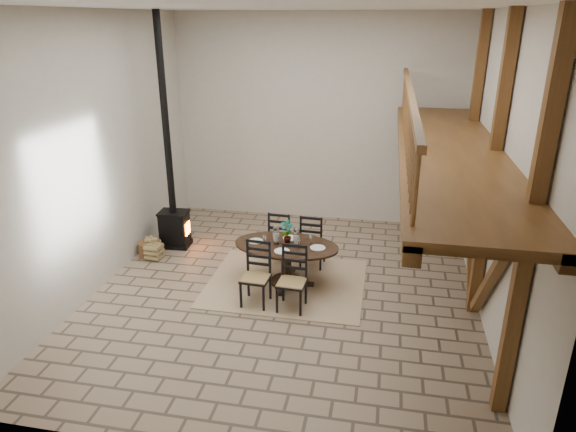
% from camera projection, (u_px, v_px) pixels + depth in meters
% --- Properties ---
extents(ground, '(8.00, 8.00, 0.00)m').
position_uv_depth(ground, '(285.00, 291.00, 9.71)').
color(ground, '#8B745C').
rests_on(ground, ground).
extents(room_shell, '(7.02, 8.02, 5.01)m').
position_uv_depth(room_shell, '(356.00, 137.00, 8.41)').
color(room_shell, beige).
rests_on(room_shell, ground).
extents(rug, '(3.00, 2.50, 0.02)m').
position_uv_depth(rug, '(286.00, 283.00, 10.00)').
color(rug, tan).
rests_on(rug, ground).
extents(dining_table, '(2.08, 2.30, 1.29)m').
position_uv_depth(dining_table, '(286.00, 262.00, 9.84)').
color(dining_table, black).
rests_on(dining_table, ground).
extents(wood_stove, '(0.67, 0.53, 5.00)m').
position_uv_depth(wood_stove, '(172.00, 199.00, 11.25)').
color(wood_stove, black).
rests_on(wood_stove, ground).
extents(log_basket, '(0.49, 0.49, 0.41)m').
position_uv_depth(log_basket, '(150.00, 248.00, 11.11)').
color(log_basket, brown).
rests_on(log_basket, ground).
extents(log_stack, '(0.34, 0.35, 0.33)m').
position_uv_depth(log_stack, '(154.00, 252.00, 10.97)').
color(log_stack, '#9A8856').
rests_on(log_stack, ground).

